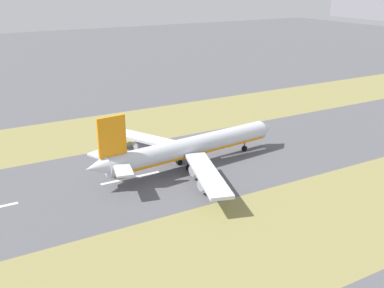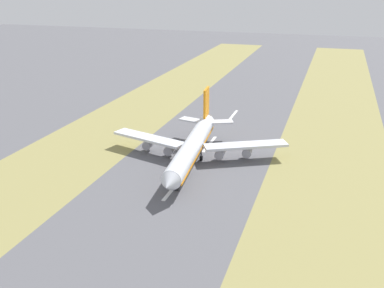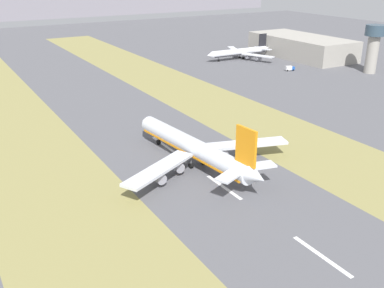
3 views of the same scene
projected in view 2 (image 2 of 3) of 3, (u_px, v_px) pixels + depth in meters
name	position (u px, v px, depth m)	size (l,w,h in m)	color
ground_plane	(189.00, 169.00, 149.01)	(800.00, 800.00, 0.00)	#56565B
grass_median_west	(330.00, 187.00, 136.15)	(40.00, 600.00, 0.01)	olive
grass_median_east	(71.00, 154.00, 161.88)	(40.00, 600.00, 0.01)	olive
centreline_dash_near	(233.00, 115.00, 207.03)	(1.20, 18.00, 0.01)	silver
centreline_dash_mid	(209.00, 144.00, 171.29)	(1.20, 18.00, 0.01)	silver
centreline_dash_far	(174.00, 188.00, 135.56)	(1.20, 18.00, 0.01)	silver
airplane_main_jet	(193.00, 145.00, 153.25)	(63.84, 67.22, 20.20)	silver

